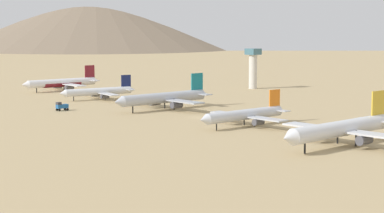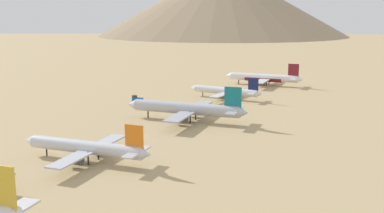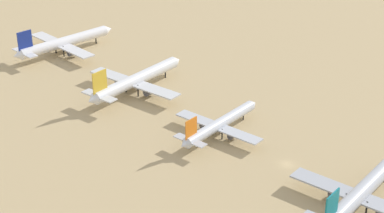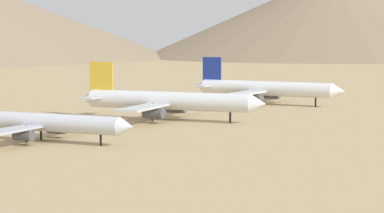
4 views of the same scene
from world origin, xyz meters
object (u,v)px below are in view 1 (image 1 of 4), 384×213
object	(u,v)px
parked_jet_0	(63,83)
parked_jet_2	(165,98)
control_tower	(253,66)
service_truck	(62,106)
parked_jet_4	(342,129)
parked_jet_3	(245,115)
parked_jet_1	(99,92)

from	to	relation	value
parked_jet_0	parked_jet_2	distance (m)	105.51
control_tower	service_truck	bearing A→B (deg)	5.98
parked_jet_2	service_truck	world-z (taller)	parked_jet_2
parked_jet_4	service_truck	xyz separation A→B (m)	(18.16, -134.41, -3.28)
parked_jet_0	parked_jet_3	distance (m)	165.13
parked_jet_2	parked_jet_3	bearing A→B (deg)	80.09
parked_jet_0	parked_jet_2	size ratio (longest dim) A/B	0.92
parked_jet_3	control_tower	world-z (taller)	control_tower
parked_jet_0	control_tower	bearing A→B (deg)	145.15
service_truck	control_tower	bearing A→B (deg)	-174.02
parked_jet_1	control_tower	bearing A→B (deg)	173.21
parked_jet_3	service_truck	xyz separation A→B (m)	(26.11, -85.88, -2.19)
parked_jet_2	parked_jet_0	bearing A→B (deg)	-96.44
parked_jet_1	parked_jet_0	bearing A→B (deg)	-101.05
parked_jet_0	parked_jet_2	xyz separation A→B (m)	(11.83, 104.84, 0.49)
parked_jet_3	service_truck	size ratio (longest dim) A/B	8.31
parked_jet_0	parked_jet_2	bearing A→B (deg)	83.56
parked_jet_2	control_tower	xyz separation A→B (m)	(-102.63, -41.63, 8.30)
parked_jet_2	parked_jet_3	distance (m)	59.70
parked_jet_0	parked_jet_2	world-z (taller)	parked_jet_2
parked_jet_3	parked_jet_2	bearing A→B (deg)	-99.91
service_truck	control_tower	distance (m)	140.24
parked_jet_0	service_truck	distance (m)	91.54
parked_jet_4	service_truck	world-z (taller)	parked_jet_4
parked_jet_0	parked_jet_4	world-z (taller)	parked_jet_4
parked_jet_2	control_tower	bearing A→B (deg)	-157.92
parked_jet_4	service_truck	distance (m)	135.67
parked_jet_1	parked_jet_4	bearing A→B (deg)	82.90
parked_jet_3	service_truck	bearing A→B (deg)	-73.09
parked_jet_4	service_truck	bearing A→B (deg)	-82.31
parked_jet_3	parked_jet_4	xyz separation A→B (m)	(7.96, 48.53, 1.09)
parked_jet_3	parked_jet_4	size ratio (longest dim) A/B	0.80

